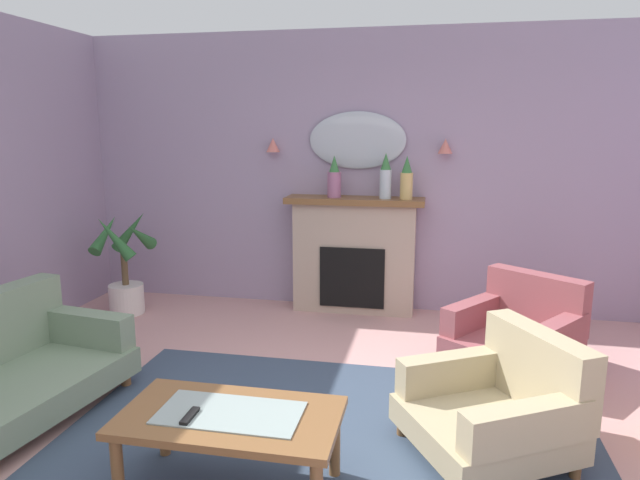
% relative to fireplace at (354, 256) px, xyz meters
% --- Properties ---
extents(floor, '(7.02, 6.84, 0.10)m').
position_rel_fireplace_xyz_m(floor, '(0.19, -2.75, -0.62)').
color(floor, '#C6938E').
rests_on(floor, ground).
extents(wall_back, '(7.02, 0.10, 2.78)m').
position_rel_fireplace_xyz_m(wall_back, '(0.19, 0.22, 0.82)').
color(wall_back, '#9E8CA8').
rests_on(wall_back, ground).
extents(patterned_rug, '(3.20, 2.40, 0.01)m').
position_rel_fireplace_xyz_m(patterned_rug, '(0.19, -2.55, -0.56)').
color(patterned_rug, '#38475B').
rests_on(patterned_rug, ground).
extents(fireplace, '(1.36, 0.36, 1.16)m').
position_rel_fireplace_xyz_m(fireplace, '(0.00, 0.00, 0.00)').
color(fireplace, tan).
rests_on(fireplace, ground).
extents(mantel_vase_right, '(0.14, 0.14, 0.41)m').
position_rel_fireplace_xyz_m(mantel_vase_right, '(-0.20, -0.03, 0.77)').
color(mantel_vase_right, '#9E6084').
rests_on(mantel_vase_right, fireplace).
extents(mantel_vase_centre, '(0.11, 0.11, 0.44)m').
position_rel_fireplace_xyz_m(mantel_vase_centre, '(0.30, -0.03, 0.80)').
color(mantel_vase_centre, silver).
rests_on(mantel_vase_centre, fireplace).
extents(mantel_vase_left, '(0.12, 0.12, 0.41)m').
position_rel_fireplace_xyz_m(mantel_vase_left, '(0.50, -0.03, 0.78)').
color(mantel_vase_left, tan).
rests_on(mantel_vase_left, fireplace).
extents(wall_mirror, '(0.96, 0.06, 0.56)m').
position_rel_fireplace_xyz_m(wall_mirror, '(-0.00, 0.14, 1.14)').
color(wall_mirror, '#B2BCC6').
extents(wall_sconce_left, '(0.14, 0.14, 0.14)m').
position_rel_fireplace_xyz_m(wall_sconce_left, '(-0.85, 0.09, 1.09)').
color(wall_sconce_left, '#D17066').
extents(wall_sconce_right, '(0.14, 0.14, 0.14)m').
position_rel_fireplace_xyz_m(wall_sconce_right, '(0.85, 0.09, 1.09)').
color(wall_sconce_right, '#D17066').
extents(coffee_table, '(1.10, 0.60, 0.45)m').
position_rel_fireplace_xyz_m(coffee_table, '(-0.20, -3.02, -0.19)').
color(coffee_table, brown).
rests_on(coffee_table, ground).
extents(tv_remote, '(0.04, 0.16, 0.02)m').
position_rel_fireplace_xyz_m(tv_remote, '(-0.37, -3.11, -0.12)').
color(tv_remote, black).
rests_on(tv_remote, coffee_table).
extents(armchair_by_coffee_table, '(1.11, 1.10, 0.71)m').
position_rel_fireplace_xyz_m(armchair_by_coffee_table, '(1.17, -2.39, -0.27)').
color(armchair_by_coffee_table, tan).
rests_on(armchair_by_coffee_table, ground).
extents(armchair_in_corner, '(1.13, 1.14, 0.71)m').
position_rel_fireplace_xyz_m(armchair_in_corner, '(1.44, -1.11, -0.27)').
color(armchair_in_corner, '#934C51').
rests_on(armchair_in_corner, ground).
extents(potted_plant_tall_palm, '(0.52, 0.56, 1.03)m').
position_rel_fireplace_xyz_m(potted_plant_tall_palm, '(-2.22, -0.53, -0.11)').
color(potted_plant_tall_palm, silver).
rests_on(potted_plant_tall_palm, ground).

